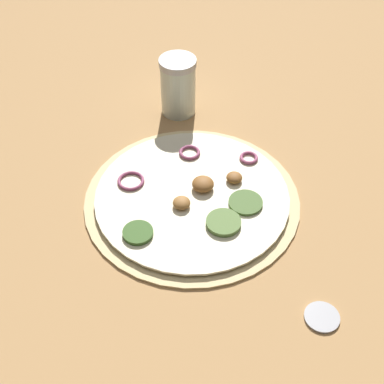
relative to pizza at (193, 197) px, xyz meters
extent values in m
plane|color=tan|center=(0.00, 0.00, -0.01)|extent=(3.00, 3.00, 0.00)
cylinder|color=beige|center=(0.00, 0.00, 0.00)|extent=(0.34, 0.34, 0.01)
cylinder|color=#EFE5C1|center=(0.00, 0.00, 0.00)|extent=(0.30, 0.30, 0.00)
cylinder|color=#385B23|center=(0.01, -0.11, 0.01)|extent=(0.04, 0.04, 0.01)
ellipsoid|color=brown|center=(0.02, 0.07, 0.01)|extent=(0.03, 0.03, 0.01)
ellipsoid|color=#996633|center=(0.01, -0.03, 0.01)|extent=(0.03, 0.03, 0.01)
cylinder|color=#567538|center=(0.07, -0.01, 0.01)|extent=(0.05, 0.05, 0.01)
ellipsoid|color=brown|center=(0.00, 0.02, 0.01)|extent=(0.03, 0.03, 0.02)
cylinder|color=#47662D|center=(0.07, 0.05, 0.01)|extent=(0.05, 0.05, 0.00)
torus|color=#934266|center=(-0.09, -0.05, 0.01)|extent=(0.04, 0.04, 0.01)
torus|color=#934266|center=(-0.08, 0.06, 0.01)|extent=(0.04, 0.04, 0.01)
torus|color=#A34C70|center=(0.00, 0.12, 0.01)|extent=(0.03, 0.03, 0.01)
cylinder|color=silver|center=(-0.19, 0.13, 0.04)|extent=(0.06, 0.06, 0.10)
cylinder|color=#B2B2B7|center=(-0.19, 0.13, 0.10)|extent=(0.07, 0.07, 0.01)
cylinder|color=#B2B2B7|center=(0.27, -0.01, 0.00)|extent=(0.05, 0.05, 0.01)
camera|label=1|loc=(0.43, -0.38, 0.60)|focal=50.00mm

